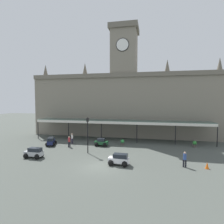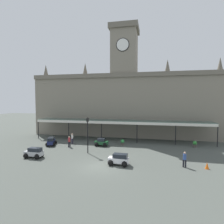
% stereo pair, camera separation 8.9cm
% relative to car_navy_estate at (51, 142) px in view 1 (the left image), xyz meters
% --- Properties ---
extents(ground_plane, '(140.00, 140.00, 0.00)m').
position_rel_car_navy_estate_xyz_m(ground_plane, '(10.08, -7.47, -0.56)').
color(ground_plane, '#464C46').
extents(station_building, '(36.48, 5.60, 21.46)m').
position_rel_car_navy_estate_xyz_m(station_building, '(10.08, 10.62, 6.54)').
color(station_building, gray).
rests_on(station_building, ground).
extents(entrance_canopy, '(30.69, 3.26, 3.60)m').
position_rel_car_navy_estate_xyz_m(entrance_canopy, '(10.08, 5.70, 2.89)').
color(entrance_canopy, '#38564C').
rests_on(entrance_canopy, ground).
extents(car_navy_estate, '(2.03, 2.42, 1.27)m').
position_rel_car_navy_estate_xyz_m(car_navy_estate, '(0.00, 0.00, 0.00)').
color(car_navy_estate, '#19214C').
rests_on(car_navy_estate, ground).
extents(car_green_sedan, '(2.10, 1.60, 1.19)m').
position_rel_car_navy_estate_xyz_m(car_green_sedan, '(7.89, 1.21, -0.06)').
color(car_green_sedan, '#1E512D').
rests_on(car_green_sedan, ground).
extents(car_white_estate, '(2.30, 1.64, 1.27)m').
position_rel_car_navy_estate_xyz_m(car_white_estate, '(12.03, -6.60, 0.00)').
color(car_white_estate, silver).
rests_on(car_white_estate, ground).
extents(car_silver_estate, '(2.27, 1.57, 1.27)m').
position_rel_car_navy_estate_xyz_m(car_silver_estate, '(1.28, -6.23, 0.00)').
color(car_silver_estate, '#B2B5BA').
rests_on(car_silver_estate, ground).
extents(pedestrian_near_entrance, '(0.38, 0.34, 1.67)m').
position_rel_car_navy_estate_xyz_m(pedestrian_near_entrance, '(18.98, -5.79, 0.34)').
color(pedestrian_near_entrance, black).
rests_on(pedestrian_near_entrance, ground).
extents(pedestrian_crossing_forecourt, '(0.34, 0.38, 1.67)m').
position_rel_car_navy_estate_xyz_m(pedestrian_crossing_forecourt, '(2.76, 1.84, 0.34)').
color(pedestrian_crossing_forecourt, '#3F384C').
rests_on(pedestrian_crossing_forecourt, ground).
extents(pedestrian_beside_cars, '(0.34, 0.34, 1.67)m').
position_rel_car_navy_estate_xyz_m(pedestrian_beside_cars, '(3.30, -0.47, 0.34)').
color(pedestrian_beside_cars, black).
rests_on(pedestrian_beside_cars, ground).
extents(victorian_lamppost, '(0.30, 0.30, 4.86)m').
position_rel_car_navy_estate_xyz_m(victorian_lamppost, '(7.14, -2.93, 2.46)').
color(victorian_lamppost, black).
rests_on(victorian_lamppost, ground).
extents(traffic_cone, '(0.40, 0.40, 0.68)m').
position_rel_car_navy_estate_xyz_m(traffic_cone, '(21.18, -5.80, -0.22)').
color(traffic_cone, orange).
rests_on(traffic_cone, ground).
extents(planter_near_kerb, '(0.60, 0.60, 0.96)m').
position_rel_car_navy_estate_xyz_m(planter_near_kerb, '(21.94, 3.46, -0.07)').
color(planter_near_kerb, '#47423D').
rests_on(planter_near_kerb, ground).
extents(planter_by_canopy, '(0.60, 0.60, 0.96)m').
position_rel_car_navy_estate_xyz_m(planter_by_canopy, '(11.05, 2.30, -0.07)').
color(planter_by_canopy, '#47423D').
rests_on(planter_by_canopy, ground).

